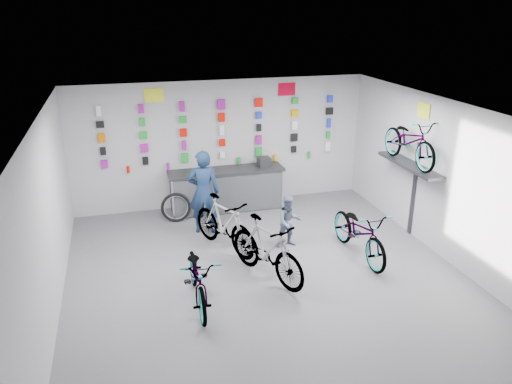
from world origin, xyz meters
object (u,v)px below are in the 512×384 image
object	(u,v)px
bike_right	(360,232)
bike_service	(224,224)
bike_left	(198,277)
bike_center	(267,249)
clerk	(204,192)
counter	(227,190)
customer	(289,221)

from	to	relation	value
bike_right	bike_service	size ratio (longest dim) A/B	1.07
bike_left	bike_right	distance (m)	3.35
bike_center	clerk	distance (m)	2.36
bike_service	clerk	size ratio (longest dim) A/B	1.01
counter	clerk	bearing A→B (deg)	-123.92
bike_service	clerk	world-z (taller)	clerk
bike_right	bike_service	xyz separation A→B (m)	(-2.44, 0.98, 0.03)
clerk	customer	bearing A→B (deg)	157.44
customer	bike_right	bearing A→B (deg)	-33.47
bike_service	clerk	bearing A→B (deg)	78.18
bike_left	bike_service	size ratio (longest dim) A/B	0.98
bike_center	customer	distance (m)	1.35
clerk	customer	world-z (taller)	clerk
bike_left	bike_service	bearing A→B (deg)	66.86
bike_center	bike_service	xyz separation A→B (m)	(-0.48, 1.30, -0.01)
clerk	customer	distance (m)	1.93
counter	customer	world-z (taller)	customer
bike_center	bike_right	distance (m)	1.98
counter	bike_service	world-z (taller)	bike_service
bike_center	clerk	bearing A→B (deg)	83.53
bike_left	bike_right	bearing A→B (deg)	15.26
bike_left	counter	bearing A→B (deg)	72.65
bike_center	customer	xyz separation A→B (m)	(0.79, 1.09, -0.03)
bike_center	bike_left	bearing A→B (deg)	175.01
bike_center	clerk	xyz separation A→B (m)	(-0.72, 2.23, 0.34)
bike_left	customer	bearing A→B (deg)	38.25
bike_left	customer	distance (m)	2.61
counter	bike_center	bearing A→B (deg)	-90.13
bike_left	customer	size ratio (longest dim) A/B	1.67
bike_left	clerk	bearing A→B (deg)	79.52
bike_right	bike_center	bearing A→B (deg)	-173.14
bike_left	bike_service	xyz separation A→B (m)	(0.82, 1.76, 0.08)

